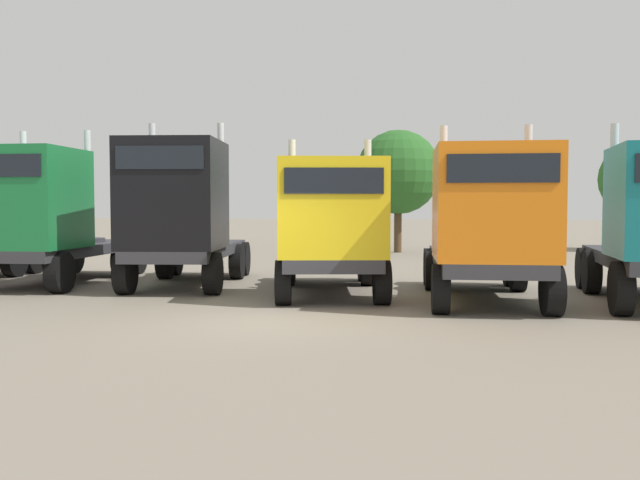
# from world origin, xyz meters

# --- Properties ---
(ground) EXTENTS (200.00, 200.00, 0.00)m
(ground) POSITION_xyz_m (0.00, 0.00, 0.00)
(ground) COLOR gray
(semi_truck_green) EXTENTS (3.20, 6.44, 4.31)m
(semi_truck_green) POSITION_xyz_m (-7.53, 3.94, 1.94)
(semi_truck_green) COLOR #333338
(semi_truck_green) RESTS_ON ground
(semi_truck_black) EXTENTS (3.61, 6.37, 4.47)m
(semi_truck_black) POSITION_xyz_m (-3.72, 4.39, 2.03)
(semi_truck_black) COLOR #333338
(semi_truck_black) RESTS_ON ground
(semi_truck_yellow) EXTENTS (3.89, 6.41, 3.86)m
(semi_truck_yellow) POSITION_xyz_m (0.52, 3.70, 1.73)
(semi_truck_yellow) COLOR #333338
(semi_truck_yellow) RESTS_ON ground
(semi_truck_orange) EXTENTS (3.22, 6.57, 4.05)m
(semi_truck_orange) POSITION_xyz_m (4.19, 3.15, 1.81)
(semi_truck_orange) COLOR #333338
(semi_truck_orange) RESTS_ON ground
(oak_far_left) EXTENTS (2.99, 2.99, 5.62)m
(oak_far_left) POSITION_xyz_m (-12.48, 22.21, 4.09)
(oak_far_left) COLOR #4C3823
(oak_far_left) RESTS_ON ground
(oak_far_centre) EXTENTS (3.99, 3.99, 5.81)m
(oak_far_centre) POSITION_xyz_m (0.22, 19.99, 3.80)
(oak_far_centre) COLOR #4C3823
(oak_far_centre) RESTS_ON ground
(oak_far_right) EXTENTS (3.64, 3.64, 5.36)m
(oak_far_right) POSITION_xyz_m (11.49, 23.67, 3.53)
(oak_far_right) COLOR #4C3823
(oak_far_right) RESTS_ON ground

